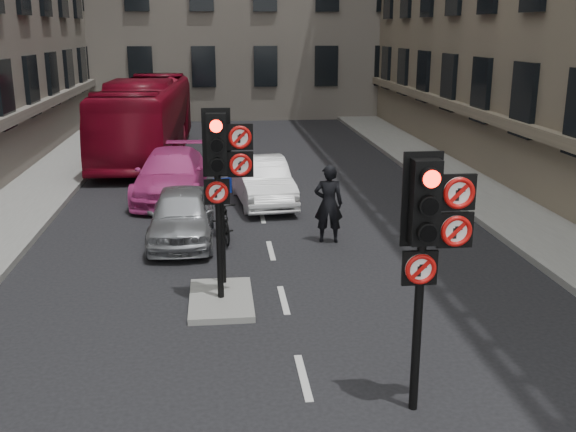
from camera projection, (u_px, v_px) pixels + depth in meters
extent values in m
cube|color=gray|center=(5.00, 211.00, 18.95)|extent=(3.00, 50.00, 0.16)
cube|color=gray|center=(496.00, 198.00, 20.42)|extent=(3.00, 50.00, 0.16)
cube|color=gray|center=(221.00, 300.00, 12.86)|extent=(1.20, 2.00, 0.12)
cylinder|color=black|center=(417.00, 329.00, 8.99)|extent=(0.12, 0.12, 2.40)
cube|color=black|center=(424.00, 202.00, 8.52)|extent=(0.36, 0.28, 1.10)
cube|color=black|center=(421.00, 199.00, 8.64)|extent=(0.52, 0.03, 1.25)
cylinder|color=#FF1407|center=(432.00, 179.00, 8.19)|extent=(0.22, 0.01, 0.22)
cylinder|color=black|center=(430.00, 207.00, 8.28)|extent=(0.22, 0.01, 0.22)
cylinder|color=black|center=(429.00, 234.00, 8.38)|extent=(0.22, 0.01, 0.22)
cube|color=black|center=(458.00, 192.00, 8.51)|extent=(0.47, 0.05, 0.47)
cylinder|color=white|center=(459.00, 193.00, 8.47)|extent=(0.41, 0.02, 0.41)
torus|color=#BF0C0A|center=(459.00, 193.00, 8.46)|extent=(0.41, 0.06, 0.41)
cube|color=#BF0C0A|center=(459.00, 193.00, 8.45)|extent=(0.25, 0.01, 0.25)
cube|color=black|center=(455.00, 230.00, 8.64)|extent=(0.47, 0.05, 0.47)
cylinder|color=white|center=(456.00, 231.00, 8.61)|extent=(0.41, 0.02, 0.41)
torus|color=#BF0C0A|center=(456.00, 231.00, 8.59)|extent=(0.41, 0.06, 0.41)
cube|color=#BF0C0A|center=(457.00, 231.00, 8.59)|extent=(0.25, 0.01, 0.25)
cube|color=black|center=(420.00, 268.00, 8.73)|extent=(0.47, 0.05, 0.47)
cylinder|color=white|center=(421.00, 269.00, 8.70)|extent=(0.41, 0.02, 0.41)
torus|color=#BF0C0A|center=(421.00, 269.00, 8.68)|extent=(0.41, 0.06, 0.41)
cube|color=#BF0C0A|center=(421.00, 269.00, 8.68)|extent=(0.25, 0.01, 0.25)
cylinder|color=black|center=(219.00, 237.00, 12.52)|extent=(0.12, 0.12, 2.40)
cube|color=black|center=(217.00, 144.00, 12.05)|extent=(0.36, 0.28, 1.10)
cube|color=black|center=(217.00, 143.00, 12.17)|extent=(0.52, 0.03, 1.25)
cylinder|color=#FF1407|center=(216.00, 126.00, 11.72)|extent=(0.22, 0.02, 0.22)
cylinder|color=black|center=(217.00, 146.00, 11.82)|extent=(0.22, 0.02, 0.22)
cylinder|color=black|center=(217.00, 166.00, 11.91)|extent=(0.22, 0.02, 0.22)
cube|color=black|center=(240.00, 137.00, 12.04)|extent=(0.47, 0.05, 0.47)
cylinder|color=white|center=(240.00, 137.00, 12.00)|extent=(0.41, 0.02, 0.41)
torus|color=#BF0C0A|center=(240.00, 137.00, 11.99)|extent=(0.41, 0.06, 0.41)
cube|color=#BF0C0A|center=(240.00, 137.00, 11.98)|extent=(0.25, 0.02, 0.25)
cube|color=black|center=(240.00, 164.00, 12.18)|extent=(0.47, 0.05, 0.47)
cylinder|color=white|center=(241.00, 165.00, 12.14)|extent=(0.41, 0.02, 0.41)
torus|color=#BF0C0A|center=(241.00, 165.00, 12.12)|extent=(0.41, 0.06, 0.41)
cube|color=#BF0C0A|center=(241.00, 165.00, 12.12)|extent=(0.25, 0.02, 0.25)
cube|color=black|center=(217.00, 192.00, 12.27)|extent=(0.47, 0.05, 0.47)
cylinder|color=white|center=(217.00, 192.00, 12.23)|extent=(0.41, 0.02, 0.41)
torus|color=#BF0C0A|center=(217.00, 192.00, 12.21)|extent=(0.41, 0.06, 0.41)
cube|color=#BF0C0A|center=(217.00, 193.00, 12.21)|extent=(0.25, 0.02, 0.25)
imported|color=#989A9F|center=(182.00, 215.00, 16.46)|extent=(1.58, 3.86, 1.31)
imported|color=white|center=(262.00, 181.00, 20.01)|extent=(1.85, 4.23, 1.35)
imported|color=#C93B8C|center=(171.00, 175.00, 20.66)|extent=(2.30, 5.08, 1.44)
imported|color=maroon|center=(146.00, 118.00, 27.03)|extent=(3.15, 11.36, 3.13)
imported|color=black|center=(223.00, 219.00, 16.55)|extent=(0.76, 1.81, 1.06)
imported|color=black|center=(329.00, 204.00, 16.29)|extent=(0.75, 0.54, 1.92)
cylinder|color=black|center=(223.00, 232.00, 13.29)|extent=(0.06, 0.06, 2.12)
cube|color=#0D2497|center=(222.00, 186.00, 12.98)|extent=(0.37, 0.14, 0.30)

